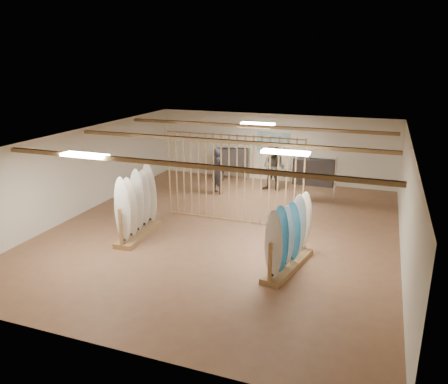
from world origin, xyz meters
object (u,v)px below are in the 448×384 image
(clothing_rack_a, at_px, (233,158))
(shopper_b, at_px, (274,165))
(rack_left, at_px, (137,215))
(shopper_a, at_px, (218,168))
(rack_right, at_px, (289,246))
(clothing_rack_b, at_px, (313,172))

(clothing_rack_a, xyz_separation_m, shopper_b, (1.99, -0.93, 0.10))
(rack_left, relative_size, shopper_a, 1.05)
(clothing_rack_a, distance_m, shopper_b, 2.20)
(rack_right, relative_size, shopper_b, 1.06)
(rack_right, height_order, shopper_a, shopper_a)
(clothing_rack_b, distance_m, shopper_a, 3.57)
(shopper_a, bearing_deg, rack_left, 109.12)
(shopper_a, bearing_deg, shopper_b, -125.36)
(clothing_rack_a, relative_size, shopper_b, 0.69)
(rack_right, bearing_deg, clothing_rack_b, 104.74)
(rack_right, xyz_separation_m, clothing_rack_b, (-0.31, 5.54, 0.48))
(rack_right, height_order, shopper_b, shopper_b)
(rack_left, distance_m, rack_right, 4.56)
(clothing_rack_b, xyz_separation_m, shopper_b, (-1.63, 0.74, -0.02))
(rack_left, bearing_deg, shopper_a, 78.01)
(rack_left, bearing_deg, rack_right, -10.42)
(rack_left, relative_size, shopper_b, 0.99)
(shopper_b, bearing_deg, clothing_rack_b, -13.83)
(rack_left, xyz_separation_m, rack_right, (4.53, -0.50, -0.06))
(rack_left, distance_m, shopper_b, 6.35)
(clothing_rack_a, height_order, shopper_b, shopper_b)
(rack_right, height_order, clothing_rack_b, rack_right)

